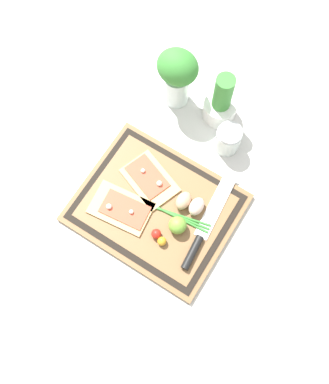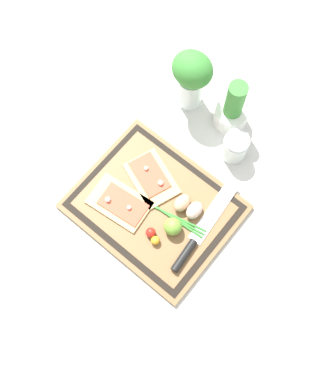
# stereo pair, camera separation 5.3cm
# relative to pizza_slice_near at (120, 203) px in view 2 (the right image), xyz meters

# --- Properties ---
(ground_plane) EXTENTS (6.00, 6.00, 0.00)m
(ground_plane) POSITION_rel_pizza_slice_near_xyz_m (0.08, 0.06, -0.02)
(ground_plane) COLOR silver
(cutting_board) EXTENTS (0.44, 0.36, 0.02)m
(cutting_board) POSITION_rel_pizza_slice_near_xyz_m (0.08, 0.06, -0.01)
(cutting_board) COLOR brown
(cutting_board) RESTS_ON ground_plane
(pizza_slice_near) EXTENTS (0.18, 0.13, 0.02)m
(pizza_slice_near) POSITION_rel_pizza_slice_near_xyz_m (0.00, 0.00, 0.00)
(pizza_slice_near) COLOR tan
(pizza_slice_near) RESTS_ON cutting_board
(pizza_slice_far) EXTENTS (0.19, 0.16, 0.02)m
(pizza_slice_far) POSITION_rel_pizza_slice_near_xyz_m (0.02, 0.12, 0.00)
(pizza_slice_far) COLOR tan
(pizza_slice_far) RESTS_ON cutting_board
(knife) EXTENTS (0.06, 0.31, 0.02)m
(knife) POSITION_rel_pizza_slice_near_xyz_m (0.23, 0.05, 0.00)
(knife) COLOR silver
(knife) RESTS_ON cutting_board
(egg_brown) EXTENTS (0.04, 0.06, 0.04)m
(egg_brown) POSITION_rel_pizza_slice_near_xyz_m (0.14, 0.11, 0.01)
(egg_brown) COLOR tan
(egg_brown) RESTS_ON cutting_board
(egg_pink) EXTENTS (0.04, 0.06, 0.04)m
(egg_pink) POSITION_rel_pizza_slice_near_xyz_m (0.18, 0.11, 0.01)
(egg_pink) COLOR beige
(egg_pink) RESTS_ON cutting_board
(lime) EXTENTS (0.05, 0.05, 0.05)m
(lime) POSITION_rel_pizza_slice_near_xyz_m (0.16, 0.04, 0.02)
(lime) COLOR #70A838
(lime) RESTS_ON cutting_board
(cherry_tomato_red) EXTENTS (0.03, 0.03, 0.03)m
(cherry_tomato_red) POSITION_rel_pizza_slice_near_xyz_m (0.12, -0.01, 0.01)
(cherry_tomato_red) COLOR red
(cherry_tomato_red) RESTS_ON cutting_board
(cherry_tomato_yellow) EXTENTS (0.03, 0.03, 0.03)m
(cherry_tomato_yellow) POSITION_rel_pizza_slice_near_xyz_m (0.15, -0.02, 0.01)
(cherry_tomato_yellow) COLOR gold
(cherry_tomato_yellow) RESTS_ON cutting_board
(scallion_bunch) EXTENTS (0.29, 0.07, 0.01)m
(scallion_bunch) POSITION_rel_pizza_slice_near_xyz_m (0.10, 0.06, -0.00)
(scallion_bunch) COLOR #388433
(scallion_bunch) RESTS_ON cutting_board
(herb_pot) EXTENTS (0.10, 0.10, 0.19)m
(herb_pot) POSITION_rel_pizza_slice_near_xyz_m (0.08, 0.42, 0.04)
(herb_pot) COLOR white
(herb_pot) RESTS_ON ground_plane
(sauce_jar) EXTENTS (0.08, 0.08, 0.09)m
(sauce_jar) POSITION_rel_pizza_slice_near_xyz_m (0.15, 0.34, 0.02)
(sauce_jar) COLOR silver
(sauce_jar) RESTS_ON ground_plane
(herb_glass) EXTENTS (0.12, 0.11, 0.22)m
(herb_glass) POSITION_rel_pizza_slice_near_xyz_m (-0.06, 0.40, 0.11)
(herb_glass) COLOR silver
(herb_glass) RESTS_ON ground_plane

